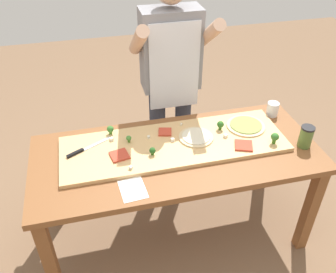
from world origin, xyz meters
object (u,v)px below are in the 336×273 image
object	(u,v)px
broccoli_floret_center_right	(129,138)
flour_cup	(272,110)
cheese_crumble_e	(181,124)
sauce_jar	(306,137)
pizza_slice_far_left	(165,132)
broccoli_floret_front_mid	(110,129)
chefs_knife	(83,150)
pizza_whole_cheese_artichoke	(196,137)
cheese_crumble_a	(131,168)
cook_center	(171,74)
cheese_crumble_f	(173,140)
pizza_whole_pesto_green	(246,126)
cheese_crumble_c	(149,137)
cheese_crumble_d	(226,136)
cheese_crumble_b	(112,139)
broccoli_floret_front_left	(152,151)
pizza_slice_near_left	(244,145)
recipe_note	(133,189)
pizza_slice_center	(119,155)
broccoli_floret_center_left	(275,137)
prep_table	(177,164)
broccoli_floret_back_right	(220,125)

from	to	relation	value
broccoli_floret_center_right	flour_cup	xyz separation A→B (m)	(1.03, 0.11, -0.01)
cheese_crumble_e	sauce_jar	size ratio (longest dim) A/B	0.09
pizza_slice_far_left	broccoli_floret_front_mid	xyz separation A→B (m)	(-0.34, 0.07, 0.03)
chefs_knife	pizza_whole_cheese_artichoke	world-z (taller)	same
cheese_crumble_a	cook_center	xyz separation A→B (m)	(0.40, 0.67, 0.21)
cheese_crumble_f	cook_center	world-z (taller)	cook_center
pizza_whole_pesto_green	cheese_crumble_c	bearing A→B (deg)	177.60
broccoli_floret_center_right	cheese_crumble_c	distance (m)	0.13
cheese_crumble_d	cheese_crumble_b	bearing A→B (deg)	169.03
broccoli_floret_center_right	cheese_crumble_d	xyz separation A→B (m)	(0.60, -0.09, -0.02)
cheese_crumble_b	cheese_crumble_d	bearing A→B (deg)	-10.97
chefs_knife	pizza_slice_far_left	world-z (taller)	chefs_knife
broccoli_floret_center_right	cheese_crumble_e	bearing A→B (deg)	15.61
cheese_crumble_e	cheese_crumble_f	distance (m)	0.18
broccoli_floret_front_left	sauce_jar	xyz separation A→B (m)	(0.94, -0.11, 0.02)
broccoli_floret_front_left	cheese_crumble_a	bearing A→B (deg)	-146.64
pizza_slice_near_left	cheese_crumble_d	distance (m)	0.14
broccoli_floret_center_right	cheese_crumble_c	bearing A→B (deg)	5.42
cook_center	recipe_note	bearing A→B (deg)	-117.10
cheese_crumble_e	broccoli_floret_front_mid	bearing A→B (deg)	178.59
pizza_slice_near_left	broccoli_floret_center_right	distance (m)	0.71
pizza_slice_far_left	pizza_slice_near_left	distance (m)	0.50
broccoli_floret_center_right	recipe_note	distance (m)	0.40
cheese_crumble_f	cheese_crumble_e	bearing A→B (deg)	57.73
pizza_slice_center	pizza_slice_far_left	bearing A→B (deg)	27.79
broccoli_floret_center_right	cheese_crumble_f	size ratio (longest dim) A/B	2.24
broccoli_floret_front_mid	recipe_note	size ratio (longest dim) A/B	0.34
pizza_whole_pesto_green	pizza_whole_cheese_artichoke	xyz separation A→B (m)	(-0.36, -0.04, 0.00)
pizza_whole_pesto_green	pizza_slice_far_left	bearing A→B (deg)	173.77
cheese_crumble_d	broccoli_floret_center_right	bearing A→B (deg)	171.12
cheese_crumble_b	flour_cup	size ratio (longest dim) A/B	0.21
pizza_slice_center	cheese_crumble_f	size ratio (longest dim) A/B	4.98
pizza_whole_cheese_artichoke	broccoli_floret_center_left	size ratio (longest dim) A/B	2.97
prep_table	broccoli_floret_center_left	world-z (taller)	broccoli_floret_center_left
cheese_crumble_d	broccoli_floret_center_left	bearing A→B (deg)	-25.95
pizza_slice_far_left	broccoli_floret_front_left	distance (m)	0.24
pizza_slice_far_left	pizza_slice_center	size ratio (longest dim) A/B	0.81
pizza_slice_far_left	cheese_crumble_b	xyz separation A→B (m)	(-0.35, -0.00, 0.00)
pizza_slice_center	pizza_slice_near_left	size ratio (longest dim) A/B	0.98
broccoli_floret_center_left	pizza_whole_cheese_artichoke	bearing A→B (deg)	159.65
cheese_crumble_a	sauce_jar	distance (m)	1.09
pizza_slice_near_left	broccoli_floret_center_right	world-z (taller)	broccoli_floret_center_right
prep_table	broccoli_floret_front_left	world-z (taller)	broccoli_floret_front_left
pizza_whole_cheese_artichoke	broccoli_floret_center_left	xyz separation A→B (m)	(0.45, -0.17, 0.04)
cheese_crumble_f	recipe_note	xyz separation A→B (m)	(-0.31, -0.34, -0.03)
sauce_jar	prep_table	bearing A→B (deg)	170.44
recipe_note	broccoli_floret_center_left	bearing A→B (deg)	10.36
pizza_slice_far_left	broccoli_floret_front_mid	bearing A→B (deg)	168.41
broccoli_floret_back_right	cheese_crumble_c	world-z (taller)	broccoli_floret_back_right
broccoli_floret_front_left	cook_center	world-z (taller)	cook_center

